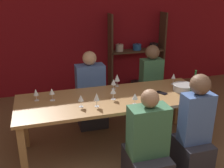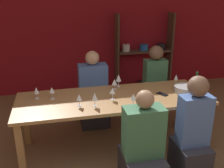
% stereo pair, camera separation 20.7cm
% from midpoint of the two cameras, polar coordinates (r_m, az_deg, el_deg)
% --- Properties ---
extents(wall_back_red, '(8.80, 0.06, 2.70)m').
position_cam_midpoint_polar(wall_back_red, '(5.51, -7.96, 12.15)').
color(wall_back_red, maroon).
rests_on(wall_back_red, ground_plane).
extents(shelf_unit, '(1.22, 0.30, 1.62)m').
position_cam_midpoint_polar(shelf_unit, '(5.76, 4.48, 5.39)').
color(shelf_unit, '#4C3828').
rests_on(shelf_unit, ground_plane).
extents(dining_table, '(2.51, 0.90, 0.76)m').
position_cam_midpoint_polar(dining_table, '(3.47, -1.24, -4.20)').
color(dining_table, '#AD7F4C').
rests_on(dining_table, ground_plane).
extents(mixing_bowl, '(0.30, 0.30, 0.09)m').
position_cam_midpoint_polar(mixing_bowl, '(3.74, 13.78, -0.71)').
color(mixing_bowl, '#B7BABC').
rests_on(mixing_bowl, dining_table).
extents(wine_bottle_green, '(0.07, 0.07, 0.35)m').
position_cam_midpoint_polar(wine_bottle_green, '(3.58, 15.92, -0.36)').
color(wine_bottle_green, '#1E4C23').
rests_on(wine_bottle_green, dining_table).
extents(wine_glass_empty_a, '(0.07, 0.07, 0.15)m').
position_cam_midpoint_polar(wine_glass_empty_a, '(3.16, -8.67, -3.11)').
color(wine_glass_empty_a, white).
rests_on(wine_glass_empty_a, dining_table).
extents(wine_glass_red_a, '(0.06, 0.06, 0.17)m').
position_cam_midpoint_polar(wine_glass_red_a, '(3.94, 11.80, 1.60)').
color(wine_glass_red_a, white).
rests_on(wine_glass_red_a, dining_table).
extents(wine_glass_white_a, '(0.07, 0.07, 0.15)m').
position_cam_midpoint_polar(wine_glass_white_a, '(3.47, -17.90, -1.83)').
color(wine_glass_white_a, white).
rests_on(wine_glass_white_a, dining_table).
extents(wine_glass_empty_b, '(0.07, 0.07, 0.18)m').
position_cam_midpoint_polar(wine_glass_empty_b, '(3.13, -5.25, -2.86)').
color(wine_glass_empty_b, white).
rests_on(wine_glass_empty_b, dining_table).
extents(wine_glass_white_b, '(0.07, 0.07, 0.15)m').
position_cam_midpoint_polar(wine_glass_white_b, '(3.19, 3.18, -2.80)').
color(wine_glass_white_b, white).
rests_on(wine_glass_white_b, dining_table).
extents(wine_glass_white_c, '(0.07, 0.07, 0.16)m').
position_cam_midpoint_polar(wine_glass_white_c, '(3.33, -1.50, -1.57)').
color(wine_glass_white_c, white).
rests_on(wine_glass_white_c, dining_table).
extents(wine_glass_white_d, '(0.08, 0.08, 0.15)m').
position_cam_midpoint_polar(wine_glass_white_d, '(3.67, -1.27, 0.36)').
color(wine_glass_white_d, white).
rests_on(wine_glass_white_d, dining_table).
extents(wine_glass_white_e, '(0.08, 0.08, 0.18)m').
position_cam_midpoint_polar(wine_glass_white_e, '(3.77, -0.44, 1.31)').
color(wine_glass_white_e, white).
rests_on(wine_glass_white_e, dining_table).
extents(wine_glass_empty_c, '(0.07, 0.07, 0.16)m').
position_cam_midpoint_polar(wine_glass_empty_c, '(3.41, -14.68, -1.66)').
color(wine_glass_empty_c, white).
rests_on(wine_glass_empty_c, dining_table).
extents(cell_phone, '(0.13, 0.17, 0.01)m').
position_cam_midpoint_polar(cell_phone, '(3.61, 9.12, -1.92)').
color(cell_phone, black).
rests_on(cell_phone, dining_table).
extents(person_near_a, '(0.42, 0.53, 1.15)m').
position_cam_midpoint_polar(person_near_a, '(2.97, 5.60, -14.63)').
color(person_near_a, '#2D2D38').
rests_on(person_near_a, ground_plane).
extents(person_far_a, '(0.36, 0.44, 1.25)m').
position_cam_midpoint_polar(person_far_a, '(4.46, 7.04, -1.34)').
color(person_far_a, '#2D2D38').
rests_on(person_far_a, ground_plane).
extents(person_near_b, '(0.35, 0.44, 1.24)m').
position_cam_midpoint_polar(person_near_b, '(3.22, 15.60, -11.05)').
color(person_near_b, '#2D2D38').
rests_on(person_near_b, ground_plane).
extents(person_far_b, '(0.45, 0.56, 1.21)m').
position_cam_midpoint_polar(person_far_b, '(4.24, -6.05, -3.10)').
color(person_far_b, '#2D2D38').
rests_on(person_far_b, ground_plane).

